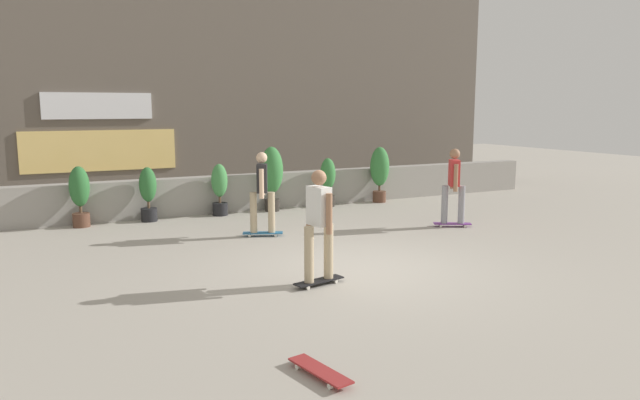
# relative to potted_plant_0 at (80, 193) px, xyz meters

# --- Properties ---
(ground_plane) EXTENTS (48.00, 48.00, 0.00)m
(ground_plane) POSITION_rel_potted_plant_0_xyz_m (3.78, -5.55, -0.74)
(ground_plane) COLOR #A8A093
(planter_wall) EXTENTS (18.00, 0.40, 0.90)m
(planter_wall) POSITION_rel_potted_plant_0_xyz_m (3.78, 0.45, -0.29)
(planter_wall) COLOR gray
(planter_wall) RESTS_ON ground
(building_backdrop) EXTENTS (20.00, 2.08, 6.50)m
(building_backdrop) POSITION_rel_potted_plant_0_xyz_m (3.77, 4.45, 2.51)
(building_backdrop) COLOR #60564C
(building_backdrop) RESTS_ON ground
(potted_plant_0) EXTENTS (0.43, 0.43, 1.32)m
(potted_plant_0) POSITION_rel_potted_plant_0_xyz_m (0.00, 0.00, 0.00)
(potted_plant_0) COLOR brown
(potted_plant_0) RESTS_ON ground
(potted_plant_1) EXTENTS (0.38, 0.38, 1.24)m
(potted_plant_1) POSITION_rel_potted_plant_0_xyz_m (1.44, 0.00, -0.07)
(potted_plant_1) COLOR black
(potted_plant_1) RESTS_ON ground
(potted_plant_2) EXTENTS (0.39, 0.39, 1.24)m
(potted_plant_2) POSITION_rel_potted_plant_0_xyz_m (3.11, 0.00, -0.07)
(potted_plant_2) COLOR black
(potted_plant_2) RESTS_ON ground
(potted_plant_3) EXTENTS (0.57, 0.57, 1.61)m
(potted_plant_3) POSITION_rel_potted_plant_0_xyz_m (4.45, 0.00, 0.20)
(potted_plant_3) COLOR #2D2823
(potted_plant_3) RESTS_ON ground
(potted_plant_4) EXTENTS (0.40, 0.40, 1.26)m
(potted_plant_4) POSITION_rel_potted_plant_0_xyz_m (6.01, 0.00, -0.05)
(potted_plant_4) COLOR #2D2823
(potted_plant_4) RESTS_ON ground
(potted_plant_5) EXTENTS (0.52, 0.52, 1.50)m
(potted_plant_5) POSITION_rel_potted_plant_0_xyz_m (7.59, 0.00, 0.14)
(potted_plant_5) COLOR brown
(potted_plant_5) RESTS_ON ground
(skater_by_wall_right) EXTENTS (0.82, 0.55, 1.70)m
(skater_by_wall_right) POSITION_rel_potted_plant_0_xyz_m (2.75, -6.10, 0.20)
(skater_by_wall_right) COLOR black
(skater_by_wall_right) RESTS_ON ground
(skater_far_left) EXTENTS (0.79, 0.57, 1.70)m
(skater_far_left) POSITION_rel_potted_plant_0_xyz_m (7.24, -3.56, 0.20)
(skater_far_left) COLOR #72338C
(skater_far_left) RESTS_ON ground
(skater_by_wall_left) EXTENTS (0.81, 0.52, 1.70)m
(skater_by_wall_left) POSITION_rel_potted_plant_0_xyz_m (3.20, -2.62, 0.20)
(skater_by_wall_left) COLOR #266699
(skater_by_wall_left) RESTS_ON ground
(skateboard_near_camera) EXTENTS (0.35, 0.82, 0.08)m
(skateboard_near_camera) POSITION_rel_potted_plant_0_xyz_m (1.44, -8.77, -0.68)
(skateboard_near_camera) COLOR maroon
(skateboard_near_camera) RESTS_ON ground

